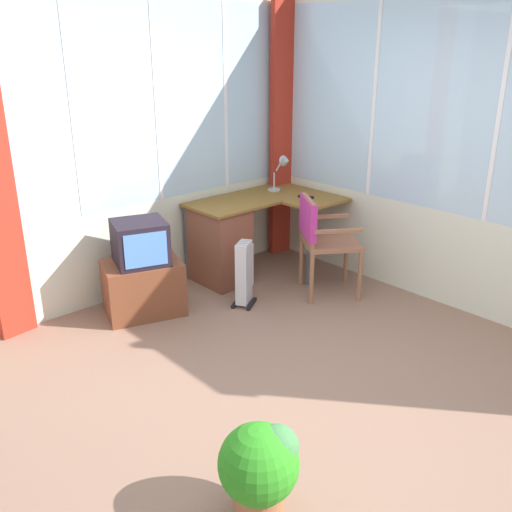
% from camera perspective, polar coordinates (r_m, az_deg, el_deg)
% --- Properties ---
extents(ground, '(4.89, 5.65, 0.06)m').
position_cam_1_polar(ground, '(3.82, 6.40, -14.96)').
color(ground, '#8A6653').
extents(north_window_panel, '(3.89, 0.07, 2.72)m').
position_cam_1_polar(north_window_panel, '(5.03, -13.75, 10.68)').
color(north_window_panel, silver).
rests_on(north_window_panel, ground).
extents(east_window_panel, '(0.07, 4.65, 2.72)m').
position_cam_1_polar(east_window_panel, '(4.86, 22.94, 9.27)').
color(east_window_panel, silver).
rests_on(east_window_panel, ground).
extents(curtain_corner, '(0.29, 0.10, 2.62)m').
position_cam_1_polar(curtain_corner, '(6.04, 2.67, 12.36)').
color(curtain_corner, '#AC2D1D').
rests_on(curtain_corner, ground).
extents(desk, '(1.36, 0.98, 0.76)m').
position_cam_1_polar(desk, '(5.44, -3.04, 1.70)').
color(desk, brown).
rests_on(desk, ground).
extents(desk_lamp, '(0.22, 0.19, 0.36)m').
position_cam_1_polar(desk_lamp, '(5.80, 2.76, 8.89)').
color(desk_lamp, '#B2B7BC').
rests_on(desk_lamp, desk).
extents(tv_remote, '(0.10, 0.16, 0.02)m').
position_cam_1_polar(tv_remote, '(5.58, 5.05, 5.96)').
color(tv_remote, black).
rests_on(tv_remote, desk).
extents(wooden_armchair, '(0.67, 0.67, 0.91)m').
position_cam_1_polar(wooden_armchair, '(5.11, 6.32, 2.43)').
color(wooden_armchair, '#9A6346').
rests_on(wooden_armchair, ground).
extents(tv_on_stand, '(0.75, 0.62, 0.82)m').
position_cam_1_polar(tv_on_stand, '(4.86, -11.37, -1.76)').
color(tv_on_stand, brown).
rests_on(tv_on_stand, ground).
extents(space_heater, '(0.29, 0.26, 0.59)m').
position_cam_1_polar(space_heater, '(4.96, -1.14, -1.66)').
color(space_heater, silver).
rests_on(space_heater, ground).
extents(potted_plant, '(0.40, 0.40, 0.50)m').
position_cam_1_polar(potted_plant, '(2.89, 0.49, -20.43)').
color(potted_plant, '#955B3A').
rests_on(potted_plant, ground).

